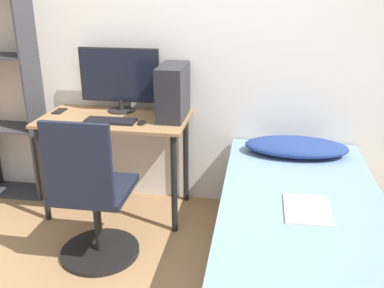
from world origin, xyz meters
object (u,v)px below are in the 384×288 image
monitor (119,78)px  keyboard (110,121)px  office_chair (92,206)px  bed (299,241)px  pc_tower (173,92)px

monitor → keyboard: size_ratio=1.71×
office_chair → keyboard: (-0.04, 0.53, 0.39)m
office_chair → monitor: monitor is taller
bed → pc_tower: bearing=140.8°
bed → pc_tower: pc_tower is taller
office_chair → bed: bearing=-0.4°
keyboard → pc_tower: bearing=23.6°
monitor → pc_tower: (0.43, -0.10, -0.06)m
office_chair → bed: office_chair is taller
monitor → pc_tower: bearing=-13.2°
office_chair → pc_tower: (0.37, 0.72, 0.57)m
pc_tower → office_chair: bearing=-117.5°
bed → monitor: bearing=147.9°
bed → keyboard: bearing=157.5°
monitor → pc_tower: 0.44m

